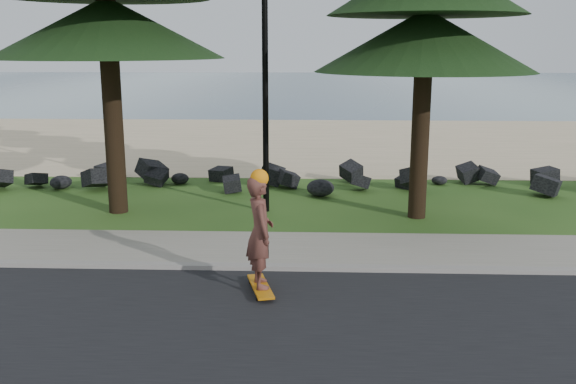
% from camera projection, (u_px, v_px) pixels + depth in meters
% --- Properties ---
extents(ground, '(160.00, 160.00, 0.00)m').
position_uv_depth(ground, '(254.00, 254.00, 12.17)').
color(ground, '#284B17').
rests_on(ground, ground).
extents(road, '(160.00, 7.00, 0.02)m').
position_uv_depth(road, '(221.00, 371.00, 7.79)').
color(road, black).
rests_on(road, ground).
extents(kerb, '(160.00, 0.20, 0.10)m').
position_uv_depth(kerb, '(249.00, 267.00, 11.29)').
color(kerb, gray).
rests_on(kerb, ground).
extents(sidewalk, '(160.00, 2.00, 0.08)m').
position_uv_depth(sidewalk, '(255.00, 248.00, 12.36)').
color(sidewalk, gray).
rests_on(sidewalk, ground).
extents(beach_sand, '(160.00, 15.00, 0.01)m').
position_uv_depth(beach_sand, '(286.00, 141.00, 26.29)').
color(beach_sand, tan).
rests_on(beach_sand, ground).
extents(ocean, '(160.00, 58.00, 0.01)m').
position_uv_depth(ocean, '(302.00, 85.00, 61.83)').
color(ocean, '#355165').
rests_on(ocean, ground).
extents(seawall_boulders, '(60.00, 2.40, 1.10)m').
position_uv_depth(seawall_boulders, '(273.00, 189.00, 17.63)').
color(seawall_boulders, black).
rests_on(seawall_boulders, ground).
extents(lamp_post, '(0.25, 0.14, 8.14)m').
position_uv_depth(lamp_post, '(265.00, 33.00, 14.36)').
color(lamp_post, black).
rests_on(lamp_post, ground).
extents(skateboarder, '(0.58, 1.10, 2.00)m').
position_uv_depth(skateboarder, '(260.00, 232.00, 10.05)').
color(skateboarder, '#BF6D0B').
rests_on(skateboarder, ground).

